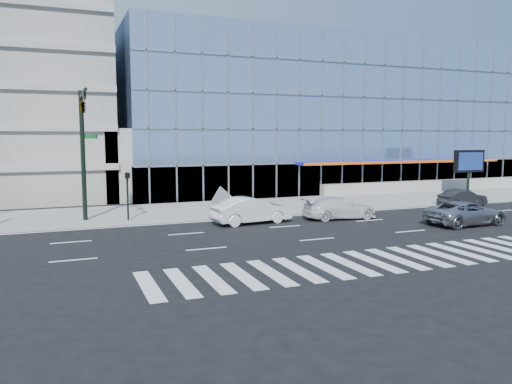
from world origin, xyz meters
TOP-DOWN VIEW (x-y plane):
  - ground at (0.00, 0.00)m, footprint 160.00×160.00m
  - sidewalk at (0.00, 8.00)m, footprint 120.00×8.00m
  - theatre_building at (14.00, 26.00)m, footprint 42.00×26.00m
  - ramp_block at (-6.00, 18.00)m, footprint 6.00×8.00m
  - retaining_wall at (24.00, 11.60)m, footprint 30.00×0.80m
  - traffic_signal at (-11.00, 4.57)m, footprint 1.14×5.74m
  - ped_signal_post at (-8.50, 4.94)m, footprint 0.30×0.33m
  - marquee_sign at (22.00, 7.99)m, footprint 3.20×0.43m
  - silver_suv at (10.54, -3.50)m, footprint 5.32×2.63m
  - white_suv at (4.54, 1.29)m, footprint 5.02×2.45m
  - white_sedan at (-1.46, 1.80)m, footprint 5.14×2.28m
  - dark_sedan at (16.54, 3.00)m, footprint 3.86×1.35m
  - tilted_panel at (-2.10, 5.76)m, footprint 1.74×0.68m

SIDE VIEW (x-z plane):
  - ground at x=0.00m, z-range 0.00..0.00m
  - sidewalk at x=0.00m, z-range 0.00..0.15m
  - dark_sedan at x=16.54m, z-range 0.00..1.27m
  - retaining_wall at x=24.00m, z-range 0.15..1.15m
  - white_suv at x=4.54m, z-range 0.00..1.41m
  - silver_suv at x=10.54m, z-range 0.00..1.45m
  - white_sedan at x=-1.46m, z-range 0.00..1.64m
  - tilted_panel at x=-2.10m, z-range 0.15..1.98m
  - ped_signal_post at x=-8.50m, z-range 0.64..3.64m
  - ramp_block at x=-6.00m, z-range 0.00..6.00m
  - marquee_sign at x=22.00m, z-range 1.07..5.07m
  - traffic_signal at x=-11.00m, z-range 2.16..10.16m
  - theatre_building at x=14.00m, z-range 0.00..15.00m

